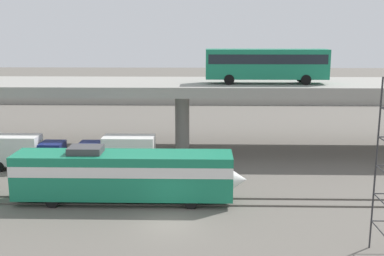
{
  "coord_description": "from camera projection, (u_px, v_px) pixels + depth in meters",
  "views": [
    {
      "loc": [
        2.21,
        -29.15,
        12.45
      ],
      "look_at": [
        1.13,
        15.94,
        3.11
      ],
      "focal_mm": 44.59,
      "sensor_mm": 36.0,
      "label": 1
    }
  ],
  "objects": [
    {
      "name": "parked_car_6",
      "position": [
        277.0,
        87.0,
        86.16
      ],
      "size": [
        4.42,
        1.99,
        1.5
      ],
      "rotation": [
        0.0,
        0.0,
        3.14
      ],
      "color": "silver",
      "rests_on": "pier_parking_lot"
    },
    {
      "name": "parked_car_0",
      "position": [
        308.0,
        88.0,
        86.11
      ],
      "size": [
        4.0,
        1.83,
        1.5
      ],
      "color": "#9E998C",
      "rests_on": "pier_parking_lot"
    },
    {
      "name": "parked_car_3",
      "position": [
        151.0,
        89.0,
        84.4
      ],
      "size": [
        4.3,
        1.86,
        1.5
      ],
      "color": "navy",
      "rests_on": "pier_parking_lot"
    },
    {
      "name": "rail_strip_far",
      "position": [
        173.0,
        198.0,
        35.74
      ],
      "size": [
        110.0,
        0.12,
        0.12
      ],
      "primitive_type": "cube",
      "color": "#59544C",
      "rests_on": "ground_plane"
    },
    {
      "name": "parked_car_2",
      "position": [
        230.0,
        90.0,
        82.92
      ],
      "size": [
        4.55,
        1.94,
        1.5
      ],
      "color": "#9E998C",
      "rests_on": "pier_parking_lot"
    },
    {
      "name": "transit_bus_on_overpass",
      "position": [
        266.0,
        63.0,
        47.14
      ],
      "size": [
        12.0,
        2.68,
        3.4
      ],
      "rotation": [
        0.0,
        0.0,
        3.14
      ],
      "color": "#197A56",
      "rests_on": "highway_overpass"
    },
    {
      "name": "ground_plane",
      "position": [
        169.0,
        224.0,
        31.11
      ],
      "size": [
        260.0,
        260.0,
        0.0
      ],
      "primitive_type": "plane",
      "color": "#605B54"
    },
    {
      "name": "pier_parking_lot",
      "position": [
        191.0,
        97.0,
        84.82
      ],
      "size": [
        74.05,
        10.28,
        1.39
      ],
      "primitive_type": "cube",
      "color": "gray",
      "rests_on": "ground_plane"
    },
    {
      "name": "parked_car_1",
      "position": [
        21.0,
        88.0,
        84.83
      ],
      "size": [
        4.48,
        1.87,
        1.5
      ],
      "rotation": [
        0.0,
        0.0,
        3.14
      ],
      "color": "silver",
      "rests_on": "pier_parking_lot"
    },
    {
      "name": "parked_car_7",
      "position": [
        92.0,
        89.0,
        84.22
      ],
      "size": [
        4.07,
        1.87,
        1.5
      ],
      "rotation": [
        0.0,
        0.0,
        3.14
      ],
      "color": "#0C4C26",
      "rests_on": "pier_parking_lot"
    },
    {
      "name": "service_truck_west",
      "position": [
        119.0,
        151.0,
        43.09
      ],
      "size": [
        6.8,
        2.46,
        3.04
      ],
      "rotation": [
        0.0,
        0.0,
        3.14
      ],
      "color": "navy",
      "rests_on": "ground_plane"
    },
    {
      "name": "harbor_water",
      "position": [
        194.0,
        86.0,
        107.47
      ],
      "size": [
        140.0,
        36.0,
        0.01
      ],
      "primitive_type": "cube",
      "color": "navy",
      "rests_on": "ground_plane"
    },
    {
      "name": "service_truck_east",
      "position": [
        24.0,
        151.0,
        43.29
      ],
      "size": [
        6.8,
        2.46,
        3.04
      ],
      "color": "navy",
      "rests_on": "ground_plane"
    },
    {
      "name": "train_locomotive",
      "position": [
        134.0,
        173.0,
        34.65
      ],
      "size": [
        16.88,
        3.04,
        4.18
      ],
      "color": "#197A56",
      "rests_on": "ground_plane"
    },
    {
      "name": "highway_overpass",
      "position": [
        182.0,
        88.0,
        49.37
      ],
      "size": [
        96.0,
        10.6,
        7.16
      ],
      "color": "gray",
      "rests_on": "ground_plane"
    },
    {
      "name": "parked_car_4",
      "position": [
        265.0,
        89.0,
        83.97
      ],
      "size": [
        4.68,
        1.85,
        1.5
      ],
      "color": "#B7B7BC",
      "rests_on": "pier_parking_lot"
    },
    {
      "name": "rail_strip_near",
      "position": [
        172.0,
        205.0,
        34.3
      ],
      "size": [
        110.0,
        0.12,
        0.12
      ],
      "primitive_type": "cube",
      "color": "#59544C",
      "rests_on": "ground_plane"
    },
    {
      "name": "parked_car_5",
      "position": [
        49.0,
        87.0,
        87.44
      ],
      "size": [
        4.53,
        2.0,
        1.5
      ],
      "color": "#0C4C26",
      "rests_on": "pier_parking_lot"
    }
  ]
}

